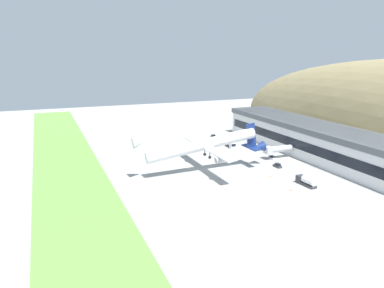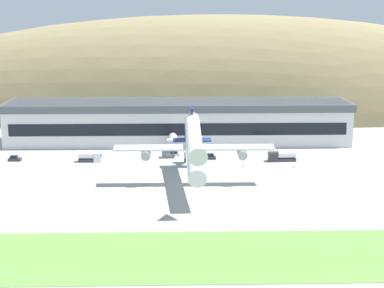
% 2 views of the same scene
% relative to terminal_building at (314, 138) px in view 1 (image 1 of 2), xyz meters
% --- Properties ---
extents(ground_plane, '(388.40, 388.40, 0.00)m').
position_rel_terminal_building_xyz_m(ground_plane, '(4.79, -49.21, -7.76)').
color(ground_plane, '#9E9E99').
extents(grass_strip_foreground, '(349.56, 24.95, 0.08)m').
position_rel_terminal_building_xyz_m(grass_strip_foreground, '(4.79, -99.89, -7.72)').
color(grass_strip_foreground, '#669342').
rests_on(grass_strip_foreground, ground_plane).
extents(terminal_building, '(111.78, 20.51, 13.74)m').
position_rel_terminal_building_xyz_m(terminal_building, '(0.00, 0.00, 0.00)').
color(terminal_building, silver).
rests_on(terminal_building, ground_plane).
extents(jetway_0, '(3.38, 13.42, 5.43)m').
position_rel_terminal_building_xyz_m(jetway_0, '(-1.77, -17.18, -3.77)').
color(jetway_0, silver).
rests_on(jetway_0, ground_plane).
extents(cargo_airplane, '(39.86, 52.62, 12.37)m').
position_rel_terminal_building_xyz_m(cargo_airplane, '(3.56, -52.81, 2.45)').
color(cargo_airplane, silver).
extents(service_car_1, '(3.89, 1.76, 1.41)m').
position_rel_terminal_building_xyz_m(service_car_1, '(-1.56, -19.61, -7.18)').
color(service_car_1, silver).
rests_on(service_car_1, ground_plane).
extents(service_car_2, '(3.71, 1.95, 1.62)m').
position_rel_terminal_building_xyz_m(service_car_2, '(8.99, -24.34, -7.09)').
color(service_car_2, '#333338').
rests_on(service_car_2, ground_plane).
extents(service_car_3, '(3.70, 2.04, 1.55)m').
position_rel_terminal_building_xyz_m(service_car_3, '(-47.75, -24.91, -7.12)').
color(service_car_3, '#333338').
rests_on(service_car_3, ground_plane).
extents(fuel_truck, '(8.08, 2.82, 3.32)m').
position_rel_terminal_building_xyz_m(fuel_truck, '(29.93, -27.37, -6.20)').
color(fuel_truck, '#333338').
rests_on(fuel_truck, ground_plane).
extents(box_truck, '(6.60, 2.51, 3.26)m').
position_rel_terminal_building_xyz_m(box_truck, '(-25.78, -26.55, -6.22)').
color(box_truck, silver).
rests_on(box_truck, ground_plane).
extents(traffic_cone_0, '(0.52, 0.52, 0.58)m').
position_rel_terminal_building_xyz_m(traffic_cone_0, '(31.90, -35.06, -7.48)').
color(traffic_cone_0, orange).
rests_on(traffic_cone_0, ground_plane).
extents(traffic_cone_1, '(0.52, 0.52, 0.58)m').
position_rel_terminal_building_xyz_m(traffic_cone_1, '(18.06, -33.51, -7.48)').
color(traffic_cone_1, orange).
rests_on(traffic_cone_1, ground_plane).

